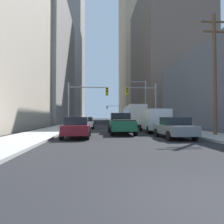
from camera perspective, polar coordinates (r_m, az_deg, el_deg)
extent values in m
plane|color=black|center=(4.10, 27.85, -23.43)|extent=(400.00, 400.00, 0.00)
cube|color=#9E9E99|center=(53.48, -9.42, -2.93)|extent=(3.58, 160.00, 0.15)
cube|color=#9E9E99|center=(54.00, 5.41, -2.93)|extent=(3.58, 160.00, 0.15)
cube|color=silver|center=(34.70, 6.15, -0.70)|extent=(2.94, 11.59, 2.90)
cube|color=black|center=(34.51, 4.09, 0.17)|extent=(0.43, 10.57, 0.80)
cube|color=red|center=(34.50, 4.09, -1.66)|extent=(0.42, 10.57, 0.28)
cylinder|color=black|center=(38.51, 3.37, -2.93)|extent=(0.32, 1.00, 1.00)
cylinder|color=black|center=(38.88, 6.81, -2.91)|extent=(0.32, 1.00, 1.00)
cylinder|color=black|center=(31.34, 5.09, -3.28)|extent=(0.32, 1.00, 1.00)
cylinder|color=black|center=(31.80, 9.28, -3.24)|extent=(0.32, 1.00, 1.00)
cube|color=#195938|center=(18.11, 2.65, -3.74)|extent=(2.10, 5.44, 0.80)
cube|color=black|center=(19.06, 2.30, -1.37)|extent=(1.83, 1.83, 0.70)
cube|color=black|center=(16.75, 3.19, -2.40)|extent=(1.81, 2.41, 0.10)
cylinder|color=black|center=(19.76, -0.72, -4.71)|extent=(0.28, 0.80, 0.80)
cylinder|color=black|center=(19.97, 4.81, -4.67)|extent=(0.28, 0.80, 0.80)
cylinder|color=black|center=(16.32, 0.00, -5.41)|extent=(0.28, 0.80, 0.80)
cylinder|color=black|center=(16.57, 6.67, -5.34)|extent=(0.28, 0.80, 0.80)
cube|color=#B7BABF|center=(20.11, 11.86, -2.02)|extent=(2.17, 5.26, 1.90)
cube|color=black|center=(22.63, 10.04, -0.90)|extent=(1.76, 0.08, 0.60)
cylinder|color=black|center=(21.52, 8.18, -4.53)|extent=(0.24, 0.72, 0.72)
cylinder|color=black|center=(22.01, 13.08, -4.43)|extent=(0.24, 0.72, 0.72)
cylinder|color=black|center=(18.29, 10.41, -5.08)|extent=(0.24, 0.72, 0.72)
cylinder|color=black|center=(18.86, 16.08, -4.93)|extent=(0.24, 0.72, 0.72)
cube|color=maroon|center=(14.93, -10.02, -4.83)|extent=(1.88, 4.24, 0.65)
cube|color=black|center=(14.76, -10.07, -2.54)|extent=(1.62, 1.93, 0.55)
cylinder|color=black|center=(16.39, -12.56, -5.64)|extent=(0.22, 0.64, 0.64)
cylinder|color=black|center=(16.23, -6.48, -5.71)|extent=(0.22, 0.64, 0.64)
cylinder|color=black|center=(13.75, -14.21, -6.46)|extent=(0.22, 0.64, 0.64)
cylinder|color=black|center=(13.56, -6.95, -6.57)|extent=(0.22, 0.64, 0.64)
cube|color=slate|center=(14.95, 17.30, -4.78)|extent=(1.83, 4.21, 0.65)
cube|color=black|center=(14.79, 17.49, -2.49)|extent=(1.60, 1.91, 0.55)
cylinder|color=black|center=(15.96, 12.63, -5.76)|extent=(0.22, 0.64, 0.64)
cylinder|color=black|center=(16.54, 18.40, -5.57)|extent=(0.22, 0.64, 0.64)
cylinder|color=black|center=(13.42, 15.96, -6.58)|extent=(0.22, 0.64, 0.64)
cylinder|color=black|center=(14.10, 22.61, -6.27)|extent=(0.22, 0.64, 0.64)
cube|color=white|center=(26.42, -7.27, -3.32)|extent=(1.88, 4.23, 0.65)
cube|color=black|center=(26.26, -7.29, -2.02)|extent=(1.62, 1.93, 0.55)
cylinder|color=black|center=(27.83, -8.90, -3.89)|extent=(0.22, 0.64, 0.64)
cylinder|color=black|center=(27.74, -5.33, -3.90)|extent=(0.22, 0.64, 0.64)
cylinder|color=black|center=(25.16, -9.41, -4.15)|extent=(0.22, 0.64, 0.64)
cylinder|color=black|center=(25.06, -5.47, -4.18)|extent=(0.22, 0.64, 0.64)
cube|color=#C6B793|center=(46.82, 2.67, -2.47)|extent=(1.85, 4.22, 0.65)
cube|color=black|center=(46.66, 2.69, -1.74)|extent=(1.61, 1.92, 0.55)
cylinder|color=black|center=(48.07, 1.46, -2.83)|extent=(0.22, 0.64, 0.64)
cylinder|color=black|center=(48.27, 3.50, -2.82)|extent=(0.22, 0.64, 0.64)
cylinder|color=black|center=(45.40, 1.79, -2.92)|extent=(0.22, 0.64, 0.64)
cylinder|color=black|center=(45.61, 3.95, -2.91)|extent=(0.22, 0.64, 0.64)
cylinder|color=gray|center=(26.34, -12.29, 1.82)|extent=(0.18, 0.18, 6.00)
cylinder|color=gray|center=(26.35, -6.88, 7.04)|extent=(4.95, 0.12, 0.12)
cube|color=gold|center=(26.27, -1.45, 5.90)|extent=(0.38, 0.30, 1.05)
sphere|color=black|center=(26.15, -1.44, 6.69)|extent=(0.24, 0.24, 0.24)
sphere|color=black|center=(26.11, -1.44, 5.95)|extent=(0.24, 0.24, 0.24)
sphere|color=#19D833|center=(26.07, -1.44, 5.21)|extent=(0.24, 0.24, 0.24)
cylinder|color=gray|center=(27.20, 12.42, 1.72)|extent=(0.18, 0.18, 6.00)
cylinder|color=gray|center=(26.95, 8.39, 6.86)|extent=(3.90, 0.12, 0.12)
cube|color=gold|center=(26.53, 4.25, 5.84)|extent=(0.38, 0.30, 1.05)
sphere|color=black|center=(26.40, 4.30, 6.61)|extent=(0.24, 0.24, 0.24)
sphere|color=black|center=(26.36, 4.31, 5.88)|extent=(0.24, 0.24, 0.24)
sphere|color=#19D833|center=(26.32, 4.31, 5.15)|extent=(0.24, 0.24, 0.24)
cylinder|color=gray|center=(70.93, 2.15, -0.19)|extent=(0.18, 0.18, 6.00)
cylinder|color=gray|center=(70.81, 0.37, 1.75)|extent=(4.42, 0.12, 0.12)
cube|color=gold|center=(70.65, -1.42, 1.33)|extent=(0.38, 0.30, 1.05)
sphere|color=red|center=(70.49, -1.41, 1.61)|extent=(0.24, 0.24, 0.24)
sphere|color=black|center=(70.48, -1.41, 1.34)|extent=(0.24, 0.24, 0.24)
sphere|color=black|center=(70.46, -1.41, 1.06)|extent=(0.24, 0.24, 0.24)
cylinder|color=brown|center=(18.06, 27.31, 9.40)|extent=(0.28, 0.28, 9.76)
cube|color=brown|center=(19.31, 27.16, 21.98)|extent=(2.20, 0.12, 0.12)
cube|color=brown|center=(19.01, 27.18, 19.76)|extent=(1.80, 0.12, 0.12)
cylinder|color=gray|center=(33.13, 9.59, 2.46)|extent=(0.16, 0.16, 7.50)
cylinder|color=gray|center=(33.30, 7.59, 8.59)|extent=(2.34, 0.10, 0.10)
ellipsoid|color=#4C4C51|center=(33.07, 5.59, 8.48)|extent=(0.56, 0.32, 0.20)
cube|color=gray|center=(52.52, -24.22, 12.51)|extent=(21.15, 26.96, 28.07)
cube|color=gray|center=(99.88, -15.48, 16.17)|extent=(23.91, 26.24, 63.13)
cube|color=#66564C|center=(58.99, 15.13, 14.22)|extent=(15.39, 25.77, 34.70)
cube|color=tan|center=(102.08, 9.26, 17.09)|extent=(22.09, 28.52, 67.66)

